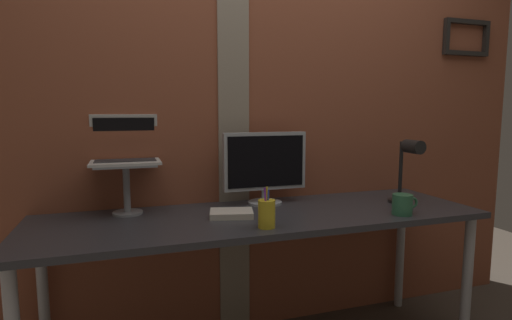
# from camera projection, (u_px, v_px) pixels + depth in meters

# --- Properties ---
(brick_wall_back) EXTENTS (3.46, 0.16, 2.60)m
(brick_wall_back) POSITION_uv_depth(u_px,v_px,m) (261.00, 100.00, 2.26)
(brick_wall_back) COLOR brown
(brick_wall_back) RESTS_ON ground_plane
(desk) EXTENTS (2.15, 0.64, 0.75)m
(desk) POSITION_uv_depth(u_px,v_px,m) (262.00, 228.00, 1.94)
(desk) COLOR #333338
(desk) RESTS_ON ground_plane
(monitor) EXTENTS (0.45, 0.18, 0.38)m
(monitor) POSITION_uv_depth(u_px,v_px,m) (265.00, 164.00, 2.12)
(monitor) COLOR #ADB2B7
(monitor) RESTS_ON desk
(laptop_stand) EXTENTS (0.28, 0.22, 0.24)m
(laptop_stand) POSITION_uv_depth(u_px,v_px,m) (126.00, 180.00, 1.91)
(laptop_stand) COLOR gray
(laptop_stand) RESTS_ON desk
(laptop) EXTENTS (0.32, 0.27, 0.23)m
(laptop) POSITION_uv_depth(u_px,v_px,m) (125.00, 149.00, 1.95)
(laptop) COLOR silver
(laptop) RESTS_ON laptop_stand
(desk_lamp) EXTENTS (0.12, 0.20, 0.35)m
(desk_lamp) POSITION_uv_depth(u_px,v_px,m) (408.00, 165.00, 2.09)
(desk_lamp) COLOR black
(desk_lamp) RESTS_ON desk
(pen_cup) EXTENTS (0.07, 0.07, 0.18)m
(pen_cup) POSITION_uv_depth(u_px,v_px,m) (267.00, 214.00, 1.69)
(pen_cup) COLOR yellow
(pen_cup) RESTS_ON desk
(coffee_mug) EXTENTS (0.13, 0.10, 0.10)m
(coffee_mug) POSITION_uv_depth(u_px,v_px,m) (403.00, 204.00, 1.91)
(coffee_mug) COLOR #33724C
(coffee_mug) RESTS_ON desk
(paper_clutter_stack) EXTENTS (0.23, 0.18, 0.03)m
(paper_clutter_stack) POSITION_uv_depth(u_px,v_px,m) (232.00, 214.00, 1.88)
(paper_clutter_stack) COLOR silver
(paper_clutter_stack) RESTS_ON desk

